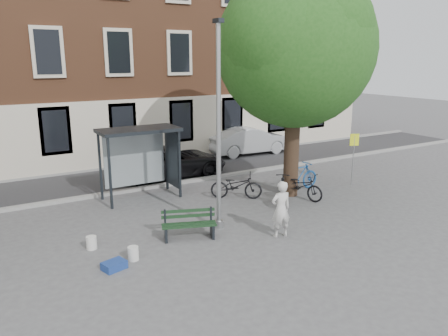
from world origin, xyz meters
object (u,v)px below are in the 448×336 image
bike_c (301,186)px  notice_sign (354,147)px  lamppost (219,138)px  bike_d (282,190)px  painter (281,209)px  bike_a (236,186)px  bench (189,226)px  car_silver (249,140)px  bus_shelter (149,146)px  car_dark (172,161)px  bike_b (299,176)px

bike_c → notice_sign: bearing=-11.4°
lamppost → bike_d: bearing=14.9°
painter → bike_a: 3.76m
lamppost → painter: bearing=-51.1°
bench → bike_a: bearing=57.7°
painter → bike_c: (2.83, 2.44, -0.35)m
lamppost → painter: 2.73m
notice_sign → car_silver: bearing=116.7°
painter → bench: painter is taller
bus_shelter → painter: (1.81, -5.59, -1.08)m
lamppost → bench: lamppost is taller
car_silver → notice_sign: 7.21m
lamppost → bench: (-1.12, -0.22, -2.41)m
bus_shelter → car_dark: bearing=49.3°
lamppost → bike_b: bearing=20.9°
lamppost → painter: (1.20, -1.49, -1.95)m
bike_d → car_dark: size_ratio=0.36×
lamppost → bike_d: (3.09, 0.82, -2.26)m
lamppost → car_dark: (1.25, 6.26, -2.11)m
lamppost → bench: size_ratio=3.74×
bench → bike_b: (5.77, 2.00, 0.20)m
bike_b → notice_sign: bearing=-105.2°
bench → bike_a: (3.12, 2.39, 0.13)m
bike_c → car_dark: 6.00m
bench → car_dark: (2.37, 6.49, 0.30)m
bus_shelter → bench: (-0.52, -4.33, -1.55)m
bench → car_dark: size_ratio=0.34×
bench → car_dark: car_dark is taller
painter → car_silver: size_ratio=0.37×
bike_d → car_silver: 8.43m
car_dark → bike_c: bearing=-149.3°
bike_a → car_dark: size_ratio=0.39×
painter → car_silver: bearing=-111.3°
bus_shelter → bike_d: bearing=-41.6°
bike_d → notice_sign: 4.08m
lamppost → car_silver: bearing=51.1°
bus_shelter → bike_a: (2.61, -1.94, -1.42)m
painter → bus_shelter: bearing=-64.0°
bike_c → car_silver: 7.94m
painter → bike_b: bearing=-128.5°
bike_b → bike_d: (-1.56, -0.95, -0.05)m
lamppost → bike_a: (2.00, 2.17, -2.29)m
lamppost → notice_sign: 7.21m
bus_shelter → bike_c: size_ratio=1.53×
bike_b → car_dark: bearing=34.7°
bike_d → car_dark: (-1.84, 5.44, 0.15)m
bike_a → bike_b: (2.65, -0.39, 0.07)m
bike_b → bike_d: bike_b is taller
bike_b → lamppost: bearing=108.4°
painter → car_dark: size_ratio=0.35×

